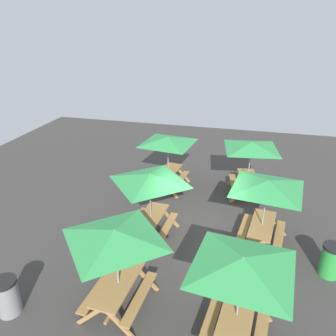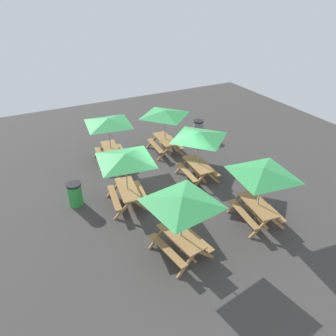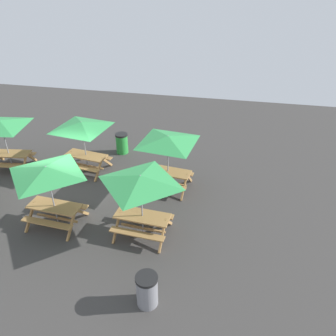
# 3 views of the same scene
# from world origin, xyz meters

# --- Properties ---
(ground_plane) EXTENTS (25.33, 25.33, 0.00)m
(ground_plane) POSITION_xyz_m (0.00, 0.00, 0.00)
(ground_plane) COLOR #3D3A38
(ground_plane) RESTS_ON ground
(picnic_table_0) EXTENTS (2.81, 2.81, 2.34)m
(picnic_table_0) POSITION_xyz_m (-3.52, -1.44, 1.99)
(picnic_table_0) COLOR #A87A44
(picnic_table_0) RESTS_ON ground
(picnic_table_1) EXTENTS (2.11, 2.11, 2.34)m
(picnic_table_1) POSITION_xyz_m (-0.23, 1.54, 1.99)
(picnic_table_1) COLOR #A87A44
(picnic_table_1) RESTS_ON ground
(picnic_table_2) EXTENTS (2.80, 2.80, 2.34)m
(picnic_table_2) POSITION_xyz_m (3.39, 1.88, 1.99)
(picnic_table_2) COLOR #A87A44
(picnic_table_2) RESTS_ON ground
(picnic_table_3) EXTENTS (2.13, 2.13, 2.34)m
(picnic_table_3) POSITION_xyz_m (-3.28, 1.43, 1.99)
(picnic_table_3) COLOR #A87A44
(picnic_table_3) RESTS_ON ground
(picnic_table_4) EXTENTS (2.80, 2.80, 2.34)m
(picnic_table_4) POSITION_xyz_m (3.58, -1.46, 1.99)
(picnic_table_4) COLOR #A87A44
(picnic_table_4) RESTS_ON ground
(picnic_table_5) EXTENTS (2.80, 2.80, 2.34)m
(picnic_table_5) POSITION_xyz_m (0.21, -2.00, 1.99)
(picnic_table_5) COLOR #A87A44
(picnic_table_5) RESTS_ON ground
(trash_bin_green) EXTENTS (0.59, 0.59, 0.98)m
(trash_bin_green) POSITION_xyz_m (-0.75, -3.88, 0.49)
(trash_bin_green) COLOR green
(trash_bin_green) RESTS_ON ground
(trash_bin_gray) EXTENTS (0.59, 0.59, 0.98)m
(trash_bin_gray) POSITION_xyz_m (-4.12, 3.99, 0.49)
(trash_bin_gray) COLOR gray
(trash_bin_gray) RESTS_ON ground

